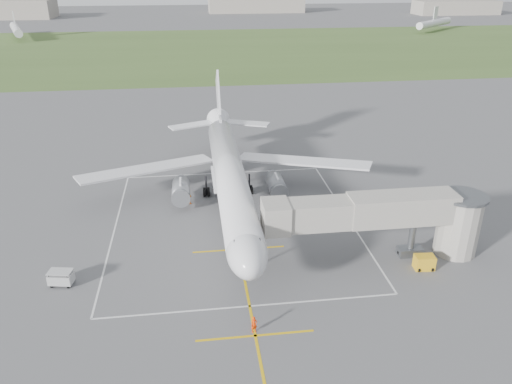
{
  "coord_description": "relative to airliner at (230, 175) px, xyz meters",
  "views": [
    {
      "loc": [
        -4.24,
        -56.64,
        28.33
      ],
      "look_at": [
        2.69,
        -4.0,
        4.0
      ],
      "focal_mm": 35.0,
      "sensor_mm": 36.0,
      "label": 1
    }
  ],
  "objects": [
    {
      "name": "gpu_unit",
      "position": [
        18.35,
        -16.95,
        -3.67
      ],
      "size": [
        2.05,
        1.52,
        1.48
      ],
      "rotation": [
        0.0,
        0.0,
        -0.07
      ],
      "color": "gold",
      "rests_on": "ground"
    },
    {
      "name": "airliner",
      "position": [
        0.0,
        0.0,
        0.0
      ],
      "size": [
        38.93,
        46.75,
        13.52
      ],
      "color": "silver",
      "rests_on": "ground"
    },
    {
      "name": "distant_aircraft",
      "position": [
        16.82,
        170.64,
        -0.8
      ],
      "size": [
        203.63,
        31.23,
        8.85
      ],
      "color": "silver",
      "rests_on": "ground"
    },
    {
      "name": "grass_strip",
      "position": [
        0.0,
        129.25,
        -4.38
      ],
      "size": [
        700.0,
        120.0,
        0.02
      ],
      "primitive_type": "cube",
      "color": "#405927",
      "rests_on": "ground"
    },
    {
      "name": "jet_bridge",
      "position": [
        15.72,
        -14.25,
        0.35
      ],
      "size": [
        23.4,
        5.0,
        7.2
      ],
      "color": "#9A968B",
      "rests_on": "ground"
    },
    {
      "name": "apron_markings",
      "position": [
        0.0,
        -6.57,
        -4.38
      ],
      "size": [
        28.2,
        60.0,
        0.01
      ],
      "color": "gold",
      "rests_on": "ground"
    },
    {
      "name": "ramp_worker_nose",
      "position": [
        -0.04,
        -24.27,
        -3.62
      ],
      "size": [
        0.65,
        0.53,
        1.55
      ],
      "primitive_type": "imported",
      "rotation": [
        0.0,
        0.0,
        0.32
      ],
      "color": "#F53807",
      "rests_on": "ground"
    },
    {
      "name": "ground",
      "position": [
        0.0,
        -0.75,
        -4.39
      ],
      "size": [
        700.0,
        700.0,
        0.0
      ],
      "primitive_type": "plane",
      "color": "#4E4E50",
      "rests_on": "ground"
    },
    {
      "name": "ramp_worker_wing",
      "position": [
        -5.25,
        1.58,
        -3.54
      ],
      "size": [
        1.05,
        1.01,
        1.7
      ],
      "primitive_type": "imported",
      "rotation": [
        0.0,
        0.0,
        2.5
      ],
      "color": "orange",
      "rests_on": "ground"
    },
    {
      "name": "distant_hangars",
      "position": [
        -16.15,
        264.44,
        0.78
      ],
      "size": [
        345.0,
        49.0,
        12.0
      ],
      "color": "gray",
      "rests_on": "ground"
    },
    {
      "name": "baggage_cart",
      "position": [
        -17.63,
        -15.08,
        -3.59
      ],
      "size": [
        2.45,
        1.73,
        1.56
      ],
      "rotation": [
        0.0,
        0.0,
        -0.18
      ],
      "color": "#B2B2B2",
      "rests_on": "ground"
    }
  ]
}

